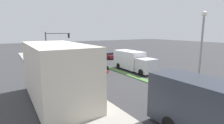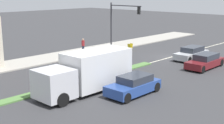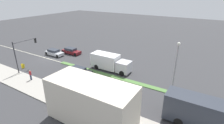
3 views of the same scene
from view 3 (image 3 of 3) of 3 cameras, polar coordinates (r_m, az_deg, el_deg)
name	(u,v)px [view 3 (image 3 of 3)]	position (r m, az deg, el deg)	size (l,w,h in m)	color
ground_plane	(123,80)	(28.70, 3.61, -5.76)	(160.00, 160.00, 0.00)	#38383A
sidewalk_right	(91,110)	(22.07, -6.72, -15.30)	(4.00, 73.00, 0.12)	#A8A399
median_strip	(180,95)	(26.32, 21.43, -10.10)	(0.90, 46.00, 0.10)	#568442
lane_marking_center	(49,59)	(39.62, -19.97, 1.00)	(0.16, 60.00, 0.01)	beige
building_corner_store	(91,102)	(19.14, -6.80, -12.88)	(4.77, 9.66, 4.73)	beige
traffic_signal_main	(22,50)	(34.10, -27.23, 3.45)	(4.59, 0.34, 5.60)	#333338
street_lamp	(176,62)	(24.42, 20.20, 0.00)	(0.44, 0.44, 7.37)	gray
pedestrian	(30,75)	(30.84, -25.09, -3.78)	(0.34, 0.34, 1.71)	#282D42
warning_aframe_sign	(23,66)	(36.58, -27.07, -1.19)	(0.45, 0.53, 0.84)	yellow
delivery_truck	(110,62)	(31.62, -0.82, -0.04)	(2.44, 7.50, 2.87)	silver
city_bus	(222,118)	(21.13, 32.15, -15.33)	(2.56, 11.00, 3.26)	#2D333D
sedan_maroon	(71,51)	(41.22, -13.18, 3.53)	(1.75, 4.60, 1.35)	maroon
sedan_silver	(54,52)	(41.18, -18.34, 2.97)	(1.76, 4.45, 1.36)	#B7BABF
van_white	(190,103)	(24.03, 24.19, -12.24)	(1.89, 4.17, 1.30)	silver
coupe_blue	(110,60)	(34.98, -0.75, 0.78)	(1.86, 4.16, 1.37)	#284793
sedan_dark	(79,71)	(30.72, -10.70, -2.88)	(1.77, 4.58, 1.24)	black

